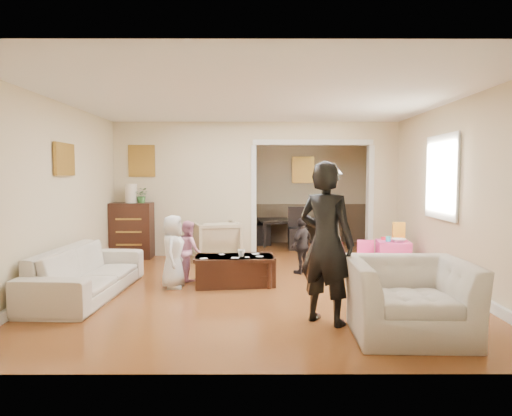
{
  "coord_description": "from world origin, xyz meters",
  "views": [
    {
      "loc": [
        -0.02,
        -6.92,
        1.58
      ],
      "look_at": [
        0.0,
        0.2,
        1.05
      ],
      "focal_mm": 31.25,
      "sensor_mm": 36.0,
      "label": 1
    }
  ],
  "objects_px": {
    "armchair_back": "(216,241)",
    "child_kneel_a": "(173,252)",
    "coffee_table": "(234,270)",
    "child_kneel_b": "(189,250)",
    "table_lamp": "(131,193)",
    "child_toddler": "(302,246)",
    "dining_table": "(295,232)",
    "sofa": "(87,272)",
    "adult_person": "(326,243)",
    "armchair_front": "(409,298)",
    "cyan_cup": "(388,239)",
    "play_table": "(393,255)",
    "coffee_cup": "(241,253)",
    "dresser": "(132,231)"
  },
  "relations": [
    {
      "from": "armchair_back",
      "to": "child_kneel_a",
      "type": "height_order",
      "value": "child_kneel_a"
    },
    {
      "from": "coffee_table",
      "to": "child_kneel_b",
      "type": "relative_size",
      "value": 1.24
    },
    {
      "from": "table_lamp",
      "to": "child_toddler",
      "type": "height_order",
      "value": "table_lamp"
    },
    {
      "from": "table_lamp",
      "to": "dining_table",
      "type": "height_order",
      "value": "table_lamp"
    },
    {
      "from": "sofa",
      "to": "adult_person",
      "type": "bearing_deg",
      "value": -107.22
    },
    {
      "from": "dining_table",
      "to": "adult_person",
      "type": "xyz_separation_m",
      "value": [
        -0.16,
        -5.37,
        0.57
      ]
    },
    {
      "from": "coffee_table",
      "to": "child_toddler",
      "type": "xyz_separation_m",
      "value": [
        1.05,
        0.75,
        0.24
      ]
    },
    {
      "from": "armchair_front",
      "to": "cyan_cup",
      "type": "bearing_deg",
      "value": 78.92
    },
    {
      "from": "armchair_front",
      "to": "play_table",
      "type": "xyz_separation_m",
      "value": [
        0.79,
        3.03,
        -0.13
      ]
    },
    {
      "from": "armchair_front",
      "to": "table_lamp",
      "type": "distance_m",
      "value": 5.7
    },
    {
      "from": "sofa",
      "to": "child_kneel_b",
      "type": "distance_m",
      "value": 1.49
    },
    {
      "from": "coffee_cup",
      "to": "child_toddler",
      "type": "relative_size",
      "value": 0.12
    },
    {
      "from": "sofa",
      "to": "table_lamp",
      "type": "distance_m",
      "value": 2.81
    },
    {
      "from": "adult_person",
      "to": "child_kneel_b",
      "type": "distance_m",
      "value": 2.65
    },
    {
      "from": "cyan_cup",
      "to": "child_kneel_b",
      "type": "bearing_deg",
      "value": -168.49
    },
    {
      "from": "dresser",
      "to": "child_kneel_a",
      "type": "relative_size",
      "value": 1.03
    },
    {
      "from": "cyan_cup",
      "to": "child_toddler",
      "type": "distance_m",
      "value": 1.46
    },
    {
      "from": "sofa",
      "to": "table_lamp",
      "type": "bearing_deg",
      "value": 5.9
    },
    {
      "from": "cyan_cup",
      "to": "coffee_cup",
      "type": "bearing_deg",
      "value": -157.31
    },
    {
      "from": "coffee_cup",
      "to": "dining_table",
      "type": "distance_m",
      "value": 3.94
    },
    {
      "from": "dresser",
      "to": "play_table",
      "type": "bearing_deg",
      "value": -13.25
    },
    {
      "from": "coffee_table",
      "to": "play_table",
      "type": "distance_m",
      "value": 2.78
    },
    {
      "from": "dresser",
      "to": "adult_person",
      "type": "relative_size",
      "value": 0.61
    },
    {
      "from": "play_table",
      "to": "child_kneel_b",
      "type": "bearing_deg",
      "value": -167.99
    },
    {
      "from": "sofa",
      "to": "coffee_cup",
      "type": "distance_m",
      "value": 2.07
    },
    {
      "from": "child_kneel_a",
      "to": "child_toddler",
      "type": "xyz_separation_m",
      "value": [
        1.9,
        0.9,
        -0.06
      ]
    },
    {
      "from": "dining_table",
      "to": "child_kneel_b",
      "type": "xyz_separation_m",
      "value": [
        -1.91,
        -3.42,
        0.16
      ]
    },
    {
      "from": "child_kneel_a",
      "to": "dresser",
      "type": "bearing_deg",
      "value": 30.26
    },
    {
      "from": "armchair_front",
      "to": "dresser",
      "type": "distance_m",
      "value": 5.64
    },
    {
      "from": "adult_person",
      "to": "child_kneel_a",
      "type": "bearing_deg",
      "value": -0.75
    },
    {
      "from": "dresser",
      "to": "table_lamp",
      "type": "xyz_separation_m",
      "value": [
        0.0,
        0.0,
        0.71
      ]
    },
    {
      "from": "coffee_table",
      "to": "coffee_cup",
      "type": "distance_m",
      "value": 0.28
    },
    {
      "from": "child_kneel_b",
      "to": "child_kneel_a",
      "type": "bearing_deg",
      "value": 133.8
    },
    {
      "from": "dining_table",
      "to": "coffee_cup",
      "type": "bearing_deg",
      "value": -112.8
    },
    {
      "from": "coffee_cup",
      "to": "child_kneel_a",
      "type": "bearing_deg",
      "value": -173.99
    },
    {
      "from": "child_kneel_b",
      "to": "armchair_front",
      "type": "bearing_deg",
      "value": -160.7
    },
    {
      "from": "table_lamp",
      "to": "child_toddler",
      "type": "distance_m",
      "value": 3.46
    },
    {
      "from": "dining_table",
      "to": "adult_person",
      "type": "bearing_deg",
      "value": -98.12
    },
    {
      "from": "adult_person",
      "to": "child_toddler",
      "type": "height_order",
      "value": "adult_person"
    },
    {
      "from": "coffee_table",
      "to": "adult_person",
      "type": "xyz_separation_m",
      "value": [
        1.05,
        -1.65,
        0.65
      ]
    },
    {
      "from": "table_lamp",
      "to": "play_table",
      "type": "distance_m",
      "value": 4.86
    },
    {
      "from": "armchair_front",
      "to": "adult_person",
      "type": "xyz_separation_m",
      "value": [
        -0.75,
        0.38,
        0.49
      ]
    },
    {
      "from": "armchair_back",
      "to": "child_kneel_b",
      "type": "xyz_separation_m",
      "value": [
        -0.28,
        -1.5,
        0.08
      ]
    },
    {
      "from": "armchair_front",
      "to": "child_kneel_b",
      "type": "distance_m",
      "value": 3.42
    },
    {
      "from": "dresser",
      "to": "child_kneel_b",
      "type": "xyz_separation_m",
      "value": [
        1.34,
        -1.79,
        -0.08
      ]
    },
    {
      "from": "coffee_table",
      "to": "armchair_front",
      "type": "bearing_deg",
      "value": -48.37
    },
    {
      "from": "cyan_cup",
      "to": "dining_table",
      "type": "relative_size",
      "value": 0.05
    },
    {
      "from": "dresser",
      "to": "adult_person",
      "type": "height_order",
      "value": "adult_person"
    },
    {
      "from": "play_table",
      "to": "coffee_table",
      "type": "bearing_deg",
      "value": -158.9
    },
    {
      "from": "coffee_table",
      "to": "coffee_cup",
      "type": "bearing_deg",
      "value": -26.57
    }
  ]
}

